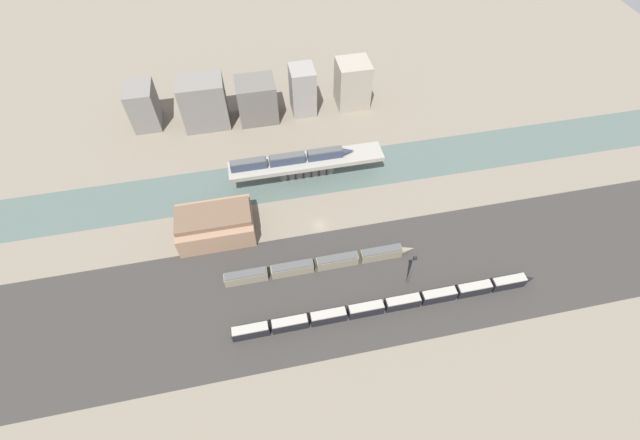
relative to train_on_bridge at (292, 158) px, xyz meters
name	(u,v)px	position (x,y,z in m)	size (l,w,h in m)	color
ground_plane	(320,225)	(5.09, -23.44, -9.66)	(400.00, 400.00, 0.00)	#756B5B
railbed_yard	(336,287)	(5.09, -47.44, -9.65)	(280.00, 42.00, 0.01)	#33302D
river_water	(307,176)	(5.09, 0.00, -9.65)	(320.00, 20.00, 0.01)	#4C5B56
bridge	(307,164)	(5.09, 0.00, -3.76)	(54.87, 8.83, 7.99)	gray
train_on_bridge	(292,158)	(0.00, 0.00, 0.00)	(43.70, 2.97, 3.43)	#2D384C
train_yard_near	(388,305)	(18.11, -57.13, -7.68)	(90.25, 2.81, 4.01)	black
train_yard_mid	(320,264)	(1.69, -39.58, -7.70)	(59.51, 2.81, 4.00)	gray
warehouse_building	(215,224)	(-28.41, -19.69, -5.08)	(24.02, 15.76, 9.61)	#937056
signal_tower	(411,270)	(26.69, -50.02, -2.80)	(1.00, 0.87, 13.80)	#4C4C51
city_block_far_left	(143,106)	(-52.59, 42.41, -1.21)	(10.42, 13.52, 16.89)	slate
city_block_left	(204,103)	(-28.92, 37.88, 0.26)	(17.49, 13.09, 19.84)	slate
city_block_center	(257,100)	(-8.23, 37.56, -1.31)	(15.33, 13.50, 16.69)	#605B56
city_block_right	(303,90)	(10.61, 38.43, 0.09)	(9.66, 11.14, 19.49)	gray
city_block_far_right	(353,83)	(31.66, 39.14, -0.11)	(13.07, 12.44, 19.09)	gray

